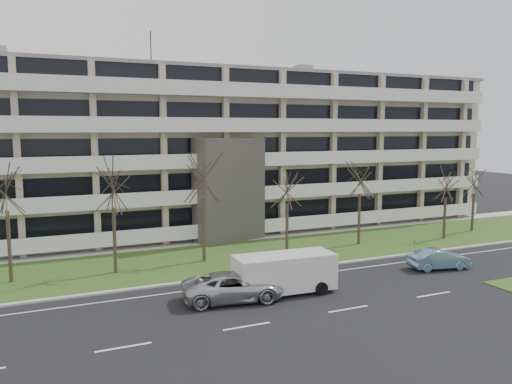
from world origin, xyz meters
name	(u,v)px	position (x,y,z in m)	size (l,w,h in m)	color
ground	(348,309)	(0.00, 0.00, 0.00)	(160.00, 160.00, 0.00)	black
grass_verge	(254,254)	(0.00, 13.00, 0.03)	(90.00, 10.00, 0.06)	#31511B
curb	(283,270)	(0.00, 8.00, 0.06)	(90.00, 0.35, 0.12)	#B2B2AD
sidewalk	(229,240)	(0.00, 18.50, 0.04)	(90.00, 2.00, 0.08)	#B2B2AD
lane_edge_line	(293,277)	(0.00, 6.50, 0.01)	(90.00, 0.12, 0.01)	white
apartment_building	(204,151)	(-0.01, 25.32, 7.61)	(60.50, 15.10, 18.75)	#BAAB90
silver_pickup	(233,287)	(-5.25, 3.82, 0.81)	(2.69, 5.82, 1.62)	#B5B8BD
blue_sedan	(439,259)	(10.29, 4.12, 0.70)	(1.48, 4.25, 1.40)	#749EC9
white_van	(286,270)	(-1.90, 3.84, 1.40)	(6.16, 2.74, 2.34)	white
tree_1	(5,182)	(-17.05, 12.57, 6.47)	(4.16, 4.16, 8.32)	#382B21
tree_2	(112,181)	(-10.65, 12.01, 6.29)	(4.04, 4.04, 8.08)	#382B21
tree_3	(203,172)	(-4.21, 12.53, 6.67)	(4.29, 4.29, 8.58)	#382B21
tree_4	(287,185)	(2.58, 12.38, 5.42)	(3.49, 3.49, 6.97)	#382B21
tree_5	(360,174)	(9.50, 12.56, 6.04)	(3.88, 3.88, 7.76)	#382B21
tree_6	(446,182)	(17.76, 11.35, 5.13)	(3.30, 3.30, 6.60)	#382B21
tree_7	(475,179)	(22.69, 12.79, 5.04)	(3.25, 3.25, 6.49)	#382B21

